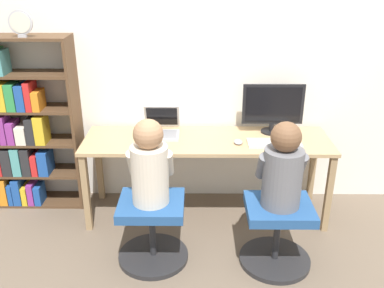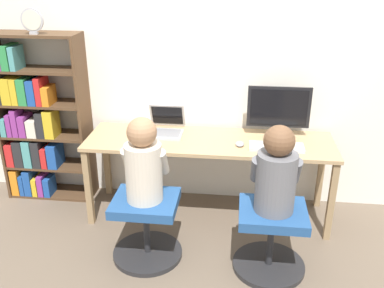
% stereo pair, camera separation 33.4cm
% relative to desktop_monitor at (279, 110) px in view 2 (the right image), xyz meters
% --- Properties ---
extents(ground_plane, '(14.00, 14.00, 0.00)m').
position_rel_desktop_monitor_xyz_m(ground_plane, '(-0.55, -0.45, -0.94)').
color(ground_plane, brown).
extents(wall_back, '(10.00, 0.05, 2.60)m').
position_rel_desktop_monitor_xyz_m(wall_back, '(-0.55, 0.20, 0.36)').
color(wall_back, white).
rests_on(wall_back, ground_plane).
extents(desk, '(2.04, 0.59, 0.71)m').
position_rel_desktop_monitor_xyz_m(desk, '(-0.55, -0.16, -0.30)').
color(desk, tan).
rests_on(desk, ground_plane).
extents(desktop_monitor, '(0.51, 0.17, 0.42)m').
position_rel_desktop_monitor_xyz_m(desktop_monitor, '(0.00, 0.00, 0.00)').
color(desktop_monitor, black).
rests_on(desktop_monitor, desk).
extents(laptop, '(0.30, 0.32, 0.23)m').
position_rel_desktop_monitor_xyz_m(laptop, '(-0.94, -0.05, -0.18)').
color(laptop, '#B7B7BC').
rests_on(laptop, desk).
extents(keyboard, '(0.43, 0.17, 0.03)m').
position_rel_desktop_monitor_xyz_m(keyboard, '(-0.02, -0.26, -0.21)').
color(keyboard, silver).
rests_on(keyboard, desk).
extents(computer_mouse_by_keyboard, '(0.07, 0.10, 0.03)m').
position_rel_desktop_monitor_xyz_m(computer_mouse_by_keyboard, '(-0.30, -0.24, -0.21)').
color(computer_mouse_by_keyboard, '#99999E').
rests_on(computer_mouse_by_keyboard, desk).
extents(office_chair_left, '(0.53, 0.53, 0.49)m').
position_rel_desktop_monitor_xyz_m(office_chair_left, '(-0.06, -0.83, -0.67)').
color(office_chair_left, '#262628').
rests_on(office_chair_left, ground_plane).
extents(office_chair_right, '(0.53, 0.53, 0.49)m').
position_rel_desktop_monitor_xyz_m(office_chair_right, '(-0.97, -0.79, -0.67)').
color(office_chair_right, '#262628').
rests_on(office_chair_right, ground_plane).
extents(person_at_monitor, '(0.33, 0.29, 0.62)m').
position_rel_desktop_monitor_xyz_m(person_at_monitor, '(-0.06, -0.82, -0.16)').
color(person_at_monitor, slate).
rests_on(person_at_monitor, office_chair_left).
extents(person_at_laptop, '(0.32, 0.28, 0.62)m').
position_rel_desktop_monitor_xyz_m(person_at_laptop, '(-0.97, -0.79, -0.16)').
color(person_at_laptop, beige).
rests_on(person_at_laptop, office_chair_right).
extents(bookshelf, '(0.79, 0.29, 1.52)m').
position_rel_desktop_monitor_xyz_m(bookshelf, '(-2.15, 0.01, -0.22)').
color(bookshelf, '#513823').
rests_on(bookshelf, ground_plane).
extents(desk_clock, '(0.19, 0.03, 0.21)m').
position_rel_desktop_monitor_xyz_m(desk_clock, '(-2.00, -0.05, 0.69)').
color(desk_clock, '#B2B2B7').
rests_on(desk_clock, bookshelf).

